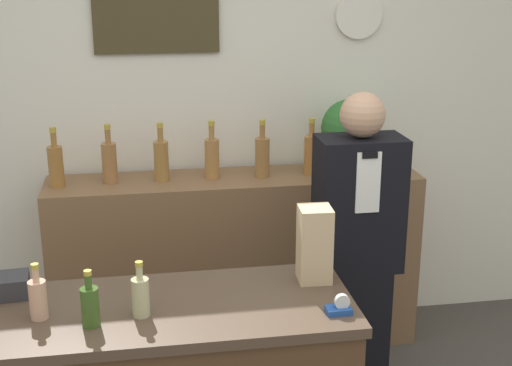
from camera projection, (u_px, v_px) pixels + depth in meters
The scene contains 16 objects.
back_wall at pixel (200, 105), 3.99m from camera, with size 5.20×0.09×2.70m.
back_shelf at pixel (236, 262), 4.02m from camera, with size 2.03×0.41×1.00m.
shopkeeper at pixel (356, 256), 3.38m from camera, with size 0.40×0.25×1.57m.
potted_plant at pixel (350, 130), 3.91m from camera, with size 0.31×0.31×0.41m.
paper_bag at pixel (315, 244), 2.78m from camera, with size 0.13×0.13×0.30m.
tape_dispenser at pixel (340, 307), 2.55m from camera, with size 0.09×0.06×0.07m.
gift_box at pixel (10, 286), 2.68m from camera, with size 0.15×0.14×0.08m.
counter_bottle_1 at pixel (38, 298), 2.50m from camera, with size 0.06×0.06×0.21m.
counter_bottle_2 at pixel (90, 305), 2.44m from camera, with size 0.06×0.06×0.21m.
counter_bottle_3 at pixel (141, 296), 2.52m from camera, with size 0.06×0.06×0.21m.
shelf_bottle_0 at pixel (56, 165), 3.68m from camera, with size 0.08×0.08×0.32m.
shelf_bottle_1 at pixel (109, 161), 3.75m from camera, with size 0.08×0.08×0.32m.
shelf_bottle_2 at pixel (161, 159), 3.78m from camera, with size 0.08×0.08×0.32m.
shelf_bottle_3 at pixel (212, 157), 3.83m from camera, with size 0.08×0.08×0.32m.
shelf_bottle_4 at pixel (262, 156), 3.85m from camera, with size 0.08×0.08×0.32m.
shelf_bottle_5 at pixel (311, 154), 3.89m from camera, with size 0.08×0.08×0.32m.
Camera 1 is at (-0.34, -1.94, 2.12)m, focal length 50.00 mm.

